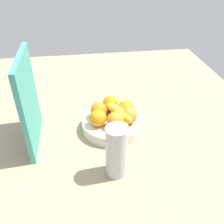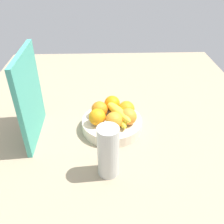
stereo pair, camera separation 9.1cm
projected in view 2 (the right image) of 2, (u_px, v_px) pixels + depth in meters
ground_plane at (116, 133)px, 107.08cm from camera, size 180.00×140.00×3.00cm
fruit_bowl at (112, 124)px, 105.97cm from camera, size 25.67×25.67×4.62cm
orange_front_left at (97, 117)px, 100.29cm from camera, size 6.97×6.97×6.97cm
orange_front_right at (114, 120)px, 98.40cm from camera, size 6.97×6.97×6.97cm
orange_center at (128, 116)px, 100.62cm from camera, size 6.97×6.97×6.97cm
orange_back_left at (126, 109)px, 105.18cm from camera, size 6.97×6.97×6.97cm
orange_back_right at (112, 103)px, 108.79cm from camera, size 6.97×6.97×6.97cm
orange_top_stack at (100, 109)px, 104.94cm from camera, size 6.97×6.97×6.97cm
banana_bunch at (119, 114)px, 102.87cm from camera, size 17.46×12.03×6.20cm
cutting_board at (30, 98)px, 93.88cm from camera, size 28.02×2.08×36.00cm
thermos_tumbler at (108, 152)px, 81.28cm from camera, size 7.32×7.32×19.56cm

